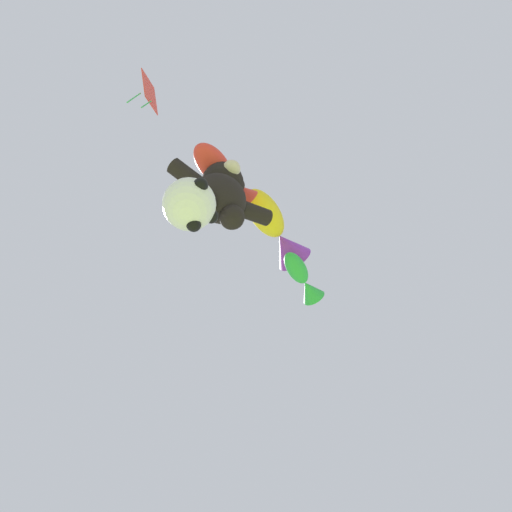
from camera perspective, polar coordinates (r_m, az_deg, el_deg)
The scene contains 6 objects.
teddy_bear_kite at distance 12.30m, azimuth -3.51°, elevation 6.31°, with size 2.49×1.10×2.53m.
soccer_ball_kite at distance 10.39m, azimuth -6.64°, elevation 5.12°, with size 1.07×1.07×0.99m.
fish_kite_emerald at distance 14.58m, azimuth 4.71°, elevation -2.32°, with size 1.54×1.20×0.60m.
fish_kite_goldfin at distance 14.61m, azimuth 2.03°, elevation 2.54°, with size 2.38×1.78×0.94m.
fish_kite_crimson at distance 13.37m, azimuth -3.19°, elevation 7.76°, with size 1.89×1.34×0.82m.
diamond_kite at distance 16.23m, azimuth -10.73°, elevation 15.68°, with size 0.96×0.93×3.14m.
Camera 1 is at (-0.81, -0.48, 1.60)m, focal length 40.00 mm.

